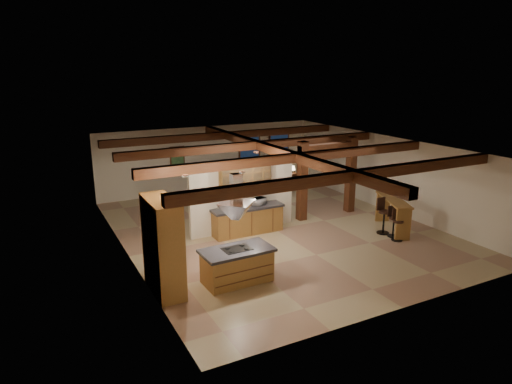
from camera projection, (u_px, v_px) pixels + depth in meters
The scene contains 23 objects.
ground at pixel (275, 229), 15.77m from camera, with size 12.00×12.00×0.00m, color tan.
room_walls at pixel (276, 180), 15.29m from camera, with size 12.00×12.00×12.00m.
ceiling_beams at pixel (276, 151), 15.03m from camera, with size 10.00×12.00×0.28m.
timber_posts at pixel (328, 170), 16.84m from camera, with size 2.50×0.30×2.90m.
partition_wall at pixel (243, 199), 15.46m from camera, with size 3.80×0.18×2.20m, color white.
pantry_cabinet at pixel (163, 246), 11.15m from camera, with size 0.67×1.60×2.40m.
back_counter at pixel (248, 220), 15.29m from camera, with size 2.50×0.66×0.94m.
upper_display_cabinet at pixel (245, 179), 15.10m from camera, with size 1.80×0.36×0.95m.
range_hood at pixel (236, 217), 11.49m from camera, with size 1.10×1.10×1.40m.
back_windows at pixel (264, 152), 21.69m from camera, with size 2.70×0.07×1.70m.
framed_art at pixel (177, 156), 19.72m from camera, with size 0.65×0.05×0.85m.
recessed_cans at pixel (230, 166), 12.22m from camera, with size 3.16×2.46×0.03m.
kitchen_island at pixel (237, 265), 11.83m from camera, with size 1.89×1.04×0.93m.
dining_table at pixel (240, 197), 18.71m from camera, with size 1.61×0.90×0.57m, color #3A1B0E.
sofa at pixel (270, 182), 21.10m from camera, with size 2.08×0.81×0.61m, color black.
microwave at pixel (259, 201), 15.32m from camera, with size 0.45×0.30×0.25m, color silver.
bar_counter at pixel (393, 209), 15.52m from camera, with size 1.33×2.17×1.12m.
side_table at pixel (292, 179), 21.83m from camera, with size 0.43×0.43×0.53m, color #3D150F.
table_lamp at pixel (292, 168), 21.69m from camera, with size 0.29×0.29×0.35m.
bar_stool_a at pixel (398, 225), 14.68m from camera, with size 0.38×0.39×1.03m.
bar_stool_b at pixel (383, 216), 15.28m from camera, with size 0.42×0.43×1.21m.
bar_stool_c at pixel (393, 221), 15.01m from camera, with size 0.36×0.36×1.03m.
dining_chairs at pixel (240, 189), 18.63m from camera, with size 2.31×2.31×1.18m.
Camera 1 is at (-7.45, -12.87, 5.43)m, focal length 32.00 mm.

